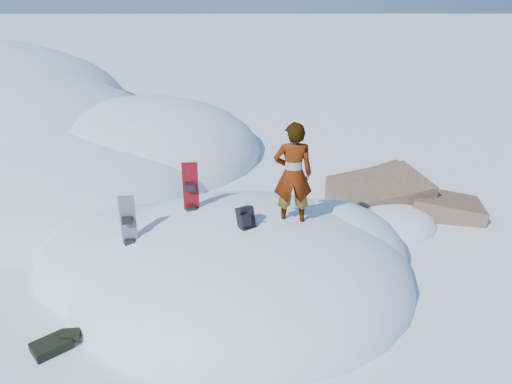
{
  "coord_description": "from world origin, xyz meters",
  "views": [
    {
      "loc": [
        0.23,
        -8.57,
        5.91
      ],
      "look_at": [
        0.29,
        0.3,
        1.85
      ],
      "focal_mm": 35.0,
      "sensor_mm": 36.0,
      "label": 1
    }
  ],
  "objects_px": {
    "snowboard_red": "(191,200)",
    "person": "(293,174)",
    "snowboard_dark": "(129,233)",
    "backpack": "(246,218)"
  },
  "relations": [
    {
      "from": "snowboard_red",
      "to": "person",
      "type": "bearing_deg",
      "value": -18.67
    },
    {
      "from": "snowboard_dark",
      "to": "person",
      "type": "height_order",
      "value": "person"
    },
    {
      "from": "snowboard_red",
      "to": "snowboard_dark",
      "type": "xyz_separation_m",
      "value": [
        -1.06,
        -0.89,
        -0.24
      ]
    },
    {
      "from": "snowboard_red",
      "to": "snowboard_dark",
      "type": "distance_m",
      "value": 1.41
    },
    {
      "from": "snowboard_dark",
      "to": "backpack",
      "type": "relative_size",
      "value": 3.18
    },
    {
      "from": "backpack",
      "to": "person",
      "type": "relative_size",
      "value": 0.24
    },
    {
      "from": "snowboard_red",
      "to": "backpack",
      "type": "bearing_deg",
      "value": -43.26
    },
    {
      "from": "snowboard_dark",
      "to": "person",
      "type": "xyz_separation_m",
      "value": [
        3.04,
        0.42,
        1.0
      ]
    },
    {
      "from": "snowboard_dark",
      "to": "backpack",
      "type": "distance_m",
      "value": 2.18
    },
    {
      "from": "snowboard_red",
      "to": "backpack",
      "type": "xyz_separation_m",
      "value": [
        1.1,
        -0.86,
        0.05
      ]
    }
  ]
}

